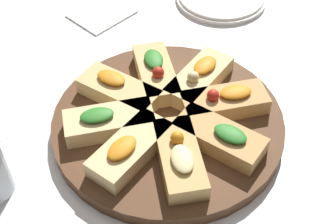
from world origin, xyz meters
TOP-DOWN VIEW (x-y plane):
  - ground_plane at (0.00, 0.00)m, footprint 3.00×3.00m
  - serving_board at (0.00, 0.00)m, footprint 0.40×0.40m
  - focaccia_slice_0 at (0.07, -0.07)m, footprint 0.15×0.15m
  - focaccia_slice_1 at (0.10, -0.01)m, footprint 0.15×0.08m
  - focaccia_slice_2 at (0.08, 0.07)m, footprint 0.15×0.14m
  - focaccia_slice_3 at (0.01, 0.10)m, footprint 0.07×0.15m
  - focaccia_slice_4 at (-0.07, 0.07)m, footprint 0.15×0.15m
  - focaccia_slice_5 at (-0.10, 0.01)m, footprint 0.15×0.07m
  - focaccia_slice_6 at (-0.07, -0.07)m, footprint 0.15×0.15m
  - focaccia_slice_7 at (-0.00, -0.10)m, footprint 0.07×0.15m
  - napkin_stack at (-0.22, -0.30)m, footprint 0.15×0.13m

SIDE VIEW (x-z plane):
  - ground_plane at x=0.00m, z-range 0.00..0.00m
  - napkin_stack at x=-0.22m, z-range 0.00..0.01m
  - serving_board at x=0.00m, z-range 0.00..0.02m
  - focaccia_slice_0 at x=0.07m, z-range 0.02..0.06m
  - focaccia_slice_1 at x=0.10m, z-range 0.02..0.06m
  - focaccia_slice_3 at x=0.01m, z-range 0.02..0.06m
  - focaccia_slice_7 at x=0.00m, z-range 0.02..0.06m
  - focaccia_slice_2 at x=0.08m, z-range 0.02..0.07m
  - focaccia_slice_4 at x=-0.07m, z-range 0.02..0.07m
  - focaccia_slice_5 at x=-0.10m, z-range 0.02..0.07m
  - focaccia_slice_6 at x=-0.07m, z-range 0.02..0.07m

